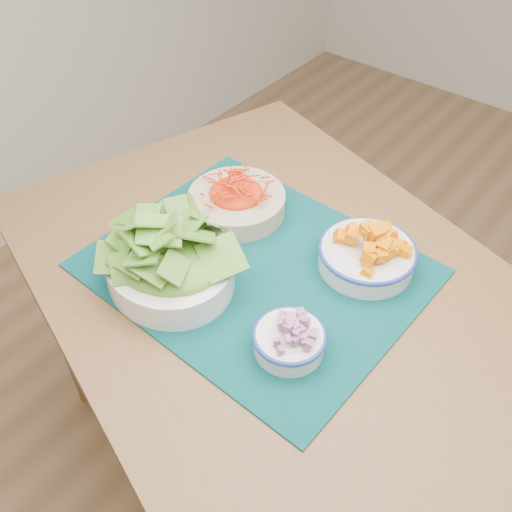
{
  "coord_description": "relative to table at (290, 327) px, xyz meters",
  "views": [
    {
      "loc": [
        0.06,
        -0.93,
        1.53
      ],
      "look_at": [
        -0.42,
        -0.33,
        0.78
      ],
      "focal_mm": 40.0,
      "sensor_mm": 36.0,
      "label": 1
    }
  ],
  "objects": [
    {
      "name": "ground",
      "position": [
        0.33,
        0.34,
        -0.65
      ],
      "size": [
        4.0,
        4.0,
        0.0
      ],
      "primitive_type": "plane",
      "color": "#966E48",
      "rests_on": "ground"
    },
    {
      "name": "table",
      "position": [
        0.0,
        0.0,
        0.0
      ],
      "size": [
        1.38,
        1.12,
        0.75
      ],
      "rotation": [
        0.0,
        0.0,
        -0.3
      ],
      "color": "brown",
      "rests_on": "ground"
    },
    {
      "name": "placemat",
      "position": [
        -0.09,
        0.01,
        0.1
      ],
      "size": [
        0.61,
        0.5,
        0.0
      ],
      "primitive_type": "cube",
      "rotation": [
        0.0,
        0.0,
        -0.03
      ],
      "color": "#01282A",
      "rests_on": "table"
    },
    {
      "name": "carrot_bowl",
      "position": [
        -0.23,
        0.11,
        0.14
      ],
      "size": [
        0.26,
        0.26,
        0.08
      ],
      "rotation": [
        0.0,
        0.0,
        0.33
      ],
      "color": "tan",
      "rests_on": "placemat"
    },
    {
      "name": "squash_bowl",
      "position": [
        0.07,
        0.14,
        0.15
      ],
      "size": [
        0.21,
        0.21,
        0.09
      ],
      "rotation": [
        0.0,
        0.0,
        0.17
      ],
      "color": "silver",
      "rests_on": "placemat"
    },
    {
      "name": "lettuce_bowl",
      "position": [
        -0.2,
        -0.11,
        0.16
      ],
      "size": [
        0.34,
        0.32,
        0.13
      ],
      "rotation": [
        0.0,
        0.0,
        -0.4
      ],
      "color": "white",
      "rests_on": "placemat"
    },
    {
      "name": "onion_bowl",
      "position": [
        0.07,
        -0.11,
        0.13
      ],
      "size": [
        0.12,
        0.12,
        0.06
      ],
      "rotation": [
        0.0,
        0.0,
        0.01
      ],
      "color": "silver",
      "rests_on": "placemat"
    }
  ]
}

